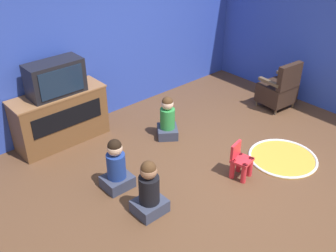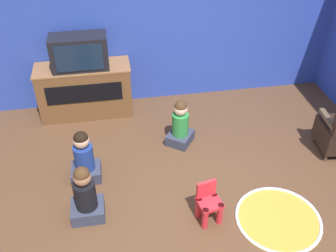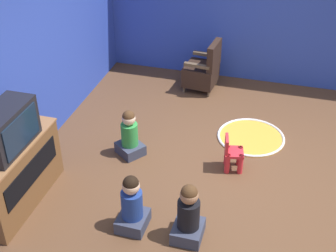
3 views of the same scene
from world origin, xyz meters
name	(u,v)px [view 2 (image 2 of 3)]	position (x,y,z in m)	size (l,w,h in m)	color
ground_plane	(211,208)	(0.00, 0.00, 0.00)	(30.00, 30.00, 0.00)	brown
wall_back	(160,12)	(-0.19, 2.53, 1.40)	(5.61, 0.12, 2.81)	#2D47B2
tv_cabinet	(85,90)	(-1.39, 2.20, 0.41)	(1.37, 0.50, 0.79)	brown
television	(79,52)	(-1.39, 2.17, 1.04)	(0.78, 0.38, 0.48)	black
yellow_kid_chair	(209,205)	(-0.08, -0.12, 0.21)	(0.29, 0.28, 0.48)	red
play_mat	(278,219)	(0.70, -0.28, 0.01)	(0.96, 0.96, 0.04)	gold
child_watching_left	(180,125)	(-0.13, 1.26, 0.29)	(0.44, 0.45, 0.67)	#33384C
child_watching_center	(85,196)	(-1.39, 0.14, 0.31)	(0.37, 0.32, 0.72)	#33384C
child_watching_right	(84,159)	(-1.41, 0.77, 0.31)	(0.36, 0.32, 0.71)	#33384C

